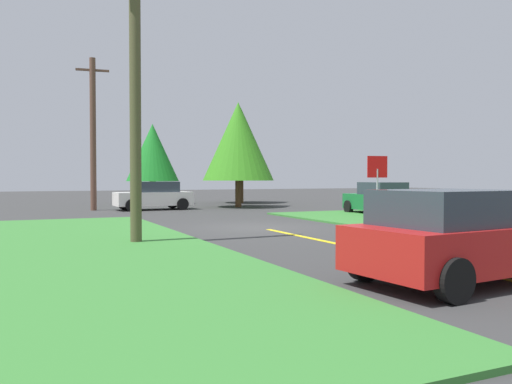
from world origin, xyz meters
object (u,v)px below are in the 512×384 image
car_behind_on_main_road (458,237)px  oak_tree_right (153,153)px  utility_pole_near (135,88)px  pine_tree_center (238,141)px  stop_sign (377,176)px  utility_pole_mid (93,133)px  car_approaching_junction (154,196)px  oak_tree_left (241,143)px  car_on_crossroad (378,199)px

car_behind_on_main_road → oak_tree_right: (1.42, 28.94, 2.78)m
utility_pole_near → pine_tree_center: size_ratio=1.27×
stop_sign → utility_pole_mid: (-8.82, 14.05, 2.46)m
car_approaching_junction → oak_tree_left: oak_tree_left is taller
stop_sign → utility_pole_near: size_ratio=0.32×
stop_sign → oak_tree_left: 18.98m
car_behind_on_main_road → oak_tree_left: oak_tree_left is taller
stop_sign → oak_tree_right: 19.94m
car_behind_on_main_road → oak_tree_left: (7.80, 28.21, 3.59)m
car_approaching_junction → utility_pole_mid: utility_pole_mid is taller
stop_sign → utility_pole_mid: utility_pole_mid is taller
utility_pole_near → oak_tree_right: bearing=75.8°
stop_sign → car_behind_on_main_road: stop_sign is taller
car_behind_on_main_road → car_approaching_junction: same height
oak_tree_left → utility_pole_mid: bearing=-157.1°
stop_sign → car_behind_on_main_road: (-5.63, -9.52, -1.10)m
oak_tree_right → car_behind_on_main_road: bearing=-92.8°
car_approaching_junction → oak_tree_right: bearing=-104.9°
car_on_crossroad → utility_pole_mid: bearing=58.2°
car_on_crossroad → pine_tree_center: (-3.63, 9.27, 3.31)m
car_on_crossroad → car_behind_on_main_road: bearing=153.1°
stop_sign → car_approaching_junction: stop_sign is taller
stop_sign → car_on_crossroad: (3.48, 4.41, -1.10)m
utility_pole_near → utility_pole_mid: size_ratio=0.97×
car_behind_on_main_road → utility_pole_mid: bearing=92.6°
car_approaching_junction → oak_tree_right: 6.96m
utility_pole_mid → pine_tree_center: utility_pole_mid is taller
car_on_crossroad → oak_tree_left: size_ratio=0.60×
car_on_crossroad → car_approaching_junction: (-9.09, 8.79, 0.00)m
car_on_crossroad → utility_pole_near: 14.97m
stop_sign → car_approaching_junction: 14.37m
utility_pole_near → oak_tree_left: 23.76m
car_approaching_junction → utility_pole_mid: size_ratio=0.51×
utility_pole_near → pine_tree_center: 18.26m
car_on_crossroad → stop_sign: bearing=148.0°
car_on_crossroad → oak_tree_left: bearing=11.5°
oak_tree_left → car_on_crossroad: bearing=-84.7°
car_approaching_junction → utility_pole_near: size_ratio=0.52×
utility_pole_near → oak_tree_right: size_ratio=1.49×
car_approaching_junction → oak_tree_right: (1.39, 6.23, 2.78)m
car_behind_on_main_road → utility_pole_near: utility_pole_near is taller
utility_pole_near → stop_sign: bearing=11.3°
car_approaching_junction → pine_tree_center: 6.39m
utility_pole_mid → stop_sign: bearing=-57.9°
car_behind_on_main_road → utility_pole_near: 9.25m
utility_pole_mid → car_on_crossroad: bearing=-38.1°
car_on_crossroad → car_approaching_junction: bearing=52.2°
stop_sign → utility_pole_near: 10.10m
oak_tree_left → oak_tree_right: size_ratio=1.23×
car_approaching_junction → oak_tree_right: size_ratio=0.78×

